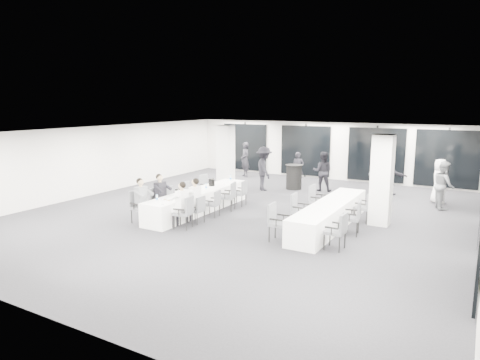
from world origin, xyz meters
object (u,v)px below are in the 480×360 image
object	(u,v)px
cocktail_table	(294,177)
ice_bucket_far	(212,182)
chair_main_left_mid	(173,197)
standing_guest_c	(264,166)
ice_bucket_near	(179,193)
standing_guest_a	(298,166)
chair_side_right_far	(366,205)
chair_main_right_near	(185,210)
chair_side_left_far	(316,198)
banquet_table_main	(199,201)
standing_guest_h	(444,182)
standing_guest_g	(245,157)
chair_main_left_near	(139,204)
standing_guest_e	(439,178)
standing_guest_d	(380,171)
chair_side_right_near	(338,229)
standing_guest_b	(323,169)
chair_side_left_mid	(298,208)
banquet_table_side	(330,215)
chair_main_right_second	(198,208)
chair_side_left_near	(277,220)
chair_side_right_mid	(354,215)
chair_main_left_fourth	(188,192)
chair_main_right_mid	(214,202)
chair_main_right_far	(241,191)
standing_guest_f	(389,174)
chair_main_left_far	(206,185)
chair_main_left_second	(158,200)

from	to	relation	value
cocktail_table	ice_bucket_far	world-z (taller)	cocktail_table
cocktail_table	chair_main_left_mid	bearing A→B (deg)	-110.61
standing_guest_c	ice_bucket_near	world-z (taller)	standing_guest_c
standing_guest_a	chair_side_right_far	bearing A→B (deg)	-64.71
chair_main_right_near	chair_side_left_far	world-z (taller)	chair_side_left_far
banquet_table_main	standing_guest_h	size ratio (longest dim) A/B	2.57
standing_guest_a	standing_guest_g	distance (m)	3.23
cocktail_table	chair_main_left_near	distance (m)	7.68
chair_main_left_mid	standing_guest_c	size ratio (longest dim) A/B	0.41
chair_main_left_mid	standing_guest_e	distance (m)	9.94
standing_guest_d	chair_main_left_near	bearing A→B (deg)	16.05
standing_guest_d	ice_bucket_near	distance (m)	8.87
chair_side_right_near	standing_guest_b	world-z (taller)	standing_guest_b
chair_main_left_near	chair_side_left_mid	xyz separation A→B (m)	(4.54, 2.05, 0.00)
banquet_table_side	chair_main_right_second	distance (m)	4.08
banquet_table_main	standing_guest_d	bearing A→B (deg)	53.54
chair_side_left_near	chair_side_right_mid	world-z (taller)	chair_side_left_near
banquet_table_side	chair_main_right_near	size ratio (longest dim) A/B	5.05
standing_guest_c	chair_main_left_mid	bearing A→B (deg)	125.16
banquet_table_side	chair_main_left_fourth	xyz separation A→B (m)	(-5.37, 0.04, 0.14)
chair_main_right_mid	chair_side_left_mid	xyz separation A→B (m)	(2.87, 0.29, 0.08)
banquet_table_main	chair_side_right_far	distance (m)	5.59
chair_main_right_mid	chair_side_left_mid	distance (m)	2.89
chair_main_right_near	chair_side_right_mid	bearing A→B (deg)	-76.80
ice_bucket_far	chair_main_right_far	bearing A→B (deg)	31.92
chair_main_right_far	ice_bucket_far	bearing A→B (deg)	115.75
chair_main_right_far	standing_guest_c	distance (m)	3.03
chair_main_left_fourth	chair_side_right_far	bearing A→B (deg)	103.70
chair_main_right_near	standing_guest_f	bearing A→B (deg)	-37.49
banquet_table_main	standing_guest_e	distance (m)	9.06
cocktail_table	standing_guest_c	xyz separation A→B (m)	(-1.03, -0.88, 0.53)
standing_guest_b	standing_guest_h	size ratio (longest dim) A/B	0.99
chair_side_left_near	chair_side_right_mid	bearing A→B (deg)	130.53
chair_main_right_mid	standing_guest_c	world-z (taller)	standing_guest_c
chair_side_right_near	chair_side_left_near	bearing A→B (deg)	97.24
chair_main_left_far	standing_guest_g	world-z (taller)	standing_guest_g
banquet_table_main	chair_side_left_far	bearing A→B (deg)	23.05
chair_side_right_mid	chair_main_left_near	bearing A→B (deg)	99.74
banquet_table_side	standing_guest_a	bearing A→B (deg)	120.30
standing_guest_c	standing_guest_d	xyz separation A→B (m)	(4.43, 1.96, -0.15)
chair_main_left_second	ice_bucket_far	world-z (taller)	ice_bucket_far
cocktail_table	chair_side_left_near	bearing A→B (deg)	-70.95
banquet_table_side	chair_main_left_second	distance (m)	5.62
standing_guest_h	standing_guest_c	bearing A→B (deg)	72.44
chair_main_right_far	standing_guest_a	world-z (taller)	standing_guest_a
chair_main_left_second	standing_guest_a	bearing A→B (deg)	153.82
banquet_table_side	chair_side_left_near	xyz separation A→B (m)	(-0.84, -2.01, 0.22)
standing_guest_b	standing_guest_f	distance (m)	2.70
chair_side_right_mid	ice_bucket_near	world-z (taller)	chair_side_right_mid
standing_guest_b	ice_bucket_near	world-z (taller)	standing_guest_b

